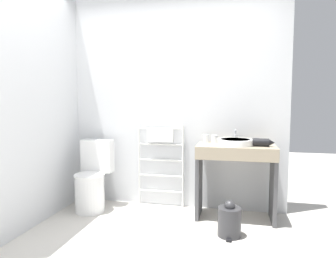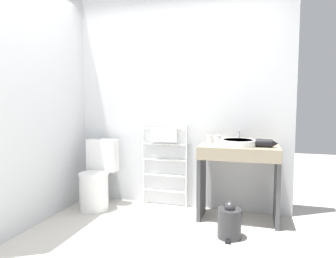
{
  "view_description": "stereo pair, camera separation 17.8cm",
  "coord_description": "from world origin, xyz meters",
  "px_view_note": "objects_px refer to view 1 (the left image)",
  "views": [
    {
      "loc": [
        0.76,
        -2.14,
        1.29
      ],
      "look_at": [
        0.13,
        0.68,
        1.03
      ],
      "focal_mm": 32.0,
      "sensor_mm": 36.0,
      "label": 1
    },
    {
      "loc": [
        0.93,
        -2.1,
        1.29
      ],
      "look_at": [
        0.13,
        0.68,
        1.03
      ],
      "focal_mm": 32.0,
      "sensor_mm": 36.0,
      "label": 2
    }
  ],
  "objects_px": {
    "cup_near_wall": "(206,139)",
    "trash_bin": "(229,221)",
    "toilet": "(92,181)",
    "hair_dryer": "(262,142)",
    "sink_basin": "(235,142)",
    "towel_radiator": "(160,150)",
    "cup_near_edge": "(214,139)"
  },
  "relations": [
    {
      "from": "hair_dryer",
      "to": "cup_near_edge",
      "type": "bearing_deg",
      "value": 164.25
    },
    {
      "from": "towel_radiator",
      "to": "trash_bin",
      "type": "relative_size",
      "value": 2.87
    },
    {
      "from": "cup_near_wall",
      "to": "trash_bin",
      "type": "height_order",
      "value": "cup_near_wall"
    },
    {
      "from": "cup_near_edge",
      "to": "hair_dryer",
      "type": "relative_size",
      "value": 0.41
    },
    {
      "from": "cup_near_edge",
      "to": "trash_bin",
      "type": "bearing_deg",
      "value": -71.8
    },
    {
      "from": "towel_radiator",
      "to": "cup_near_edge",
      "type": "xyz_separation_m",
      "value": [
        0.66,
        -0.1,
        0.16
      ]
    },
    {
      "from": "trash_bin",
      "to": "cup_near_edge",
      "type": "bearing_deg",
      "value": 108.2
    },
    {
      "from": "towel_radiator",
      "to": "cup_near_edge",
      "type": "distance_m",
      "value": 0.69
    },
    {
      "from": "sink_basin",
      "to": "cup_near_edge",
      "type": "distance_m",
      "value": 0.27
    },
    {
      "from": "cup_near_wall",
      "to": "cup_near_edge",
      "type": "distance_m",
      "value": 0.1
    },
    {
      "from": "toilet",
      "to": "hair_dryer",
      "type": "height_order",
      "value": "hair_dryer"
    },
    {
      "from": "toilet",
      "to": "hair_dryer",
      "type": "xyz_separation_m",
      "value": [
        1.94,
        0.06,
        0.52
      ]
    },
    {
      "from": "towel_radiator",
      "to": "trash_bin",
      "type": "distance_m",
      "value": 1.23
    },
    {
      "from": "cup_near_wall",
      "to": "cup_near_edge",
      "type": "height_order",
      "value": "same"
    },
    {
      "from": "toilet",
      "to": "cup_near_wall",
      "type": "bearing_deg",
      "value": 9.76
    },
    {
      "from": "toilet",
      "to": "sink_basin",
      "type": "bearing_deg",
      "value": 2.63
    },
    {
      "from": "hair_dryer",
      "to": "towel_radiator",
      "type": "bearing_deg",
      "value": 168.19
    },
    {
      "from": "toilet",
      "to": "cup_near_edge",
      "type": "height_order",
      "value": "cup_near_edge"
    },
    {
      "from": "sink_basin",
      "to": "trash_bin",
      "type": "distance_m",
      "value": 0.84
    },
    {
      "from": "cup_near_wall",
      "to": "cup_near_edge",
      "type": "bearing_deg",
      "value": -14.04
    },
    {
      "from": "sink_basin",
      "to": "cup_near_wall",
      "type": "height_order",
      "value": "cup_near_wall"
    },
    {
      "from": "hair_dryer",
      "to": "sink_basin",
      "type": "bearing_deg",
      "value": 176.64
    },
    {
      "from": "cup_near_wall",
      "to": "hair_dryer",
      "type": "xyz_separation_m",
      "value": [
        0.61,
        -0.17,
        -0.0
      ]
    },
    {
      "from": "toilet",
      "to": "sink_basin",
      "type": "relative_size",
      "value": 2.19
    },
    {
      "from": "sink_basin",
      "to": "cup_near_edge",
      "type": "bearing_deg",
      "value": 151.34
    },
    {
      "from": "cup_near_edge",
      "to": "trash_bin",
      "type": "relative_size",
      "value": 0.26
    },
    {
      "from": "trash_bin",
      "to": "towel_radiator",
      "type": "bearing_deg",
      "value": 141.32
    },
    {
      "from": "cup_near_edge",
      "to": "hair_dryer",
      "type": "height_order",
      "value": "cup_near_edge"
    },
    {
      "from": "cup_near_wall",
      "to": "trash_bin",
      "type": "bearing_deg",
      "value": -64.34
    },
    {
      "from": "hair_dryer",
      "to": "trash_bin",
      "type": "xyz_separation_m",
      "value": [
        -0.32,
        -0.44,
        -0.71
      ]
    },
    {
      "from": "sink_basin",
      "to": "trash_bin",
      "type": "relative_size",
      "value": 1.09
    },
    {
      "from": "toilet",
      "to": "hair_dryer",
      "type": "relative_size",
      "value": 3.68
    }
  ]
}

